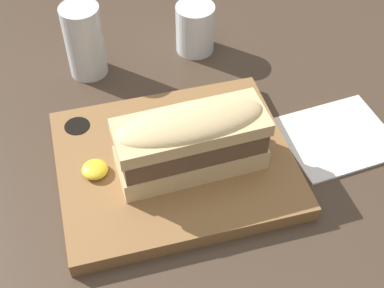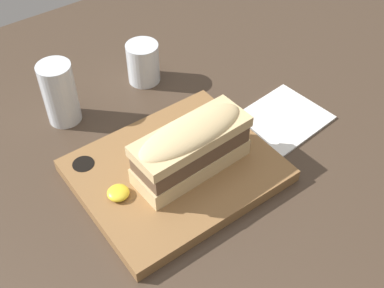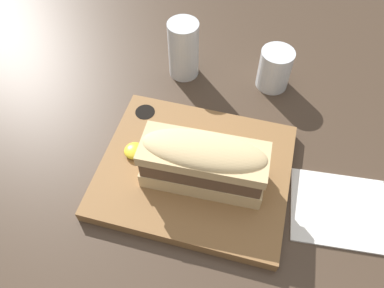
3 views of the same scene
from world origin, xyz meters
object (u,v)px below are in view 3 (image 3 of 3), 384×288
object	(u,v)px
serving_board	(194,170)
water_glass	(184,53)
wine_glass	(274,71)
napkin	(339,209)
sandwich	(204,160)

from	to	relation	value
serving_board	water_glass	size ratio (longest dim) A/B	2.59
water_glass	wine_glass	distance (cm)	18.08
napkin	wine_glass	bearing A→B (deg)	119.42
sandwich	water_glass	distance (cm)	27.04
wine_glass	water_glass	bearing A→B (deg)	-176.18
sandwich	napkin	size ratio (longest dim) A/B	1.19
serving_board	sandwich	distance (cm)	6.58
sandwich	water_glass	xyz separation A→B (cm)	(-10.22, 24.94, -2.09)
sandwich	wine_glass	bearing A→B (deg)	73.48
sandwich	napkin	distance (cm)	23.07
serving_board	wine_glass	bearing A→B (deg)	68.59
sandwich	water_glass	world-z (taller)	water_glass
serving_board	sandwich	xyz separation A→B (cm)	(1.89, -1.56, 6.10)
sandwich	wine_glass	xyz separation A→B (cm)	(7.75, 26.14, -3.58)
wine_glass	napkin	size ratio (longest dim) A/B	0.51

